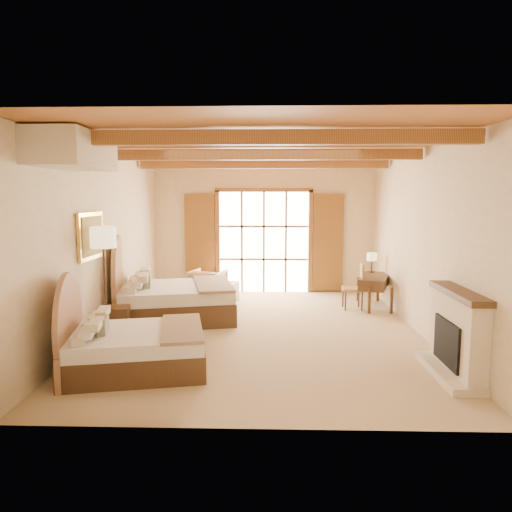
{
  "coord_description": "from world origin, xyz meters",
  "views": [
    {
      "loc": [
        0.12,
        -7.9,
        2.34
      ],
      "look_at": [
        -0.11,
        0.2,
        1.32
      ],
      "focal_mm": 32.0,
      "sensor_mm": 36.0,
      "label": 1
    }
  ],
  "objects_px": {
    "armchair": "(208,285)",
    "desk": "(374,290)",
    "nightstand": "(116,322)",
    "bed_far": "(166,297)",
    "bed_near": "(126,344)"
  },
  "relations": [
    {
      "from": "armchair",
      "to": "desk",
      "type": "xyz_separation_m",
      "value": [
        3.71,
        -0.62,
        0.01
      ]
    },
    {
      "from": "nightstand",
      "to": "desk",
      "type": "xyz_separation_m",
      "value": [
        4.87,
        2.32,
        0.1
      ]
    },
    {
      "from": "nightstand",
      "to": "bed_far",
      "type": "bearing_deg",
      "value": 52.53
    },
    {
      "from": "nightstand",
      "to": "desk",
      "type": "distance_m",
      "value": 5.4
    },
    {
      "from": "bed_far",
      "to": "armchair",
      "type": "xyz_separation_m",
      "value": [
        0.56,
        1.77,
        -0.09
      ]
    },
    {
      "from": "bed_far",
      "to": "desk",
      "type": "xyz_separation_m",
      "value": [
        4.27,
        1.15,
        -0.07
      ]
    },
    {
      "from": "bed_far",
      "to": "desk",
      "type": "relative_size",
      "value": 1.85
    },
    {
      "from": "bed_near",
      "to": "nightstand",
      "type": "bearing_deg",
      "value": 102.05
    },
    {
      "from": "bed_far",
      "to": "nightstand",
      "type": "relative_size",
      "value": 4.8
    },
    {
      "from": "nightstand",
      "to": "armchair",
      "type": "distance_m",
      "value": 3.16
    },
    {
      "from": "bed_near",
      "to": "armchair",
      "type": "bearing_deg",
      "value": 71.8
    },
    {
      "from": "bed_near",
      "to": "desk",
      "type": "relative_size",
      "value": 1.51
    },
    {
      "from": "desk",
      "to": "armchair",
      "type": "bearing_deg",
      "value": -170.05
    },
    {
      "from": "bed_near",
      "to": "desk",
      "type": "height_order",
      "value": "bed_near"
    },
    {
      "from": "bed_near",
      "to": "armchair",
      "type": "height_order",
      "value": "bed_near"
    }
  ]
}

